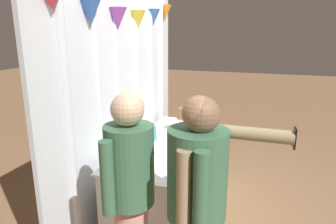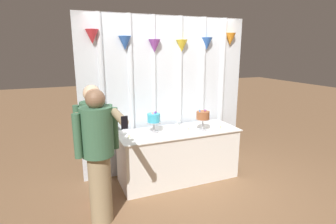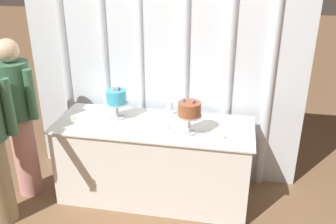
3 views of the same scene
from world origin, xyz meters
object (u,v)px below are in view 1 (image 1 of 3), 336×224
cake_display_nearleft (147,134)px  guest_man_dark_suit (196,212)px  cake_display_nearright (186,114)px  guest_man_pink_jacket (131,197)px  tealight_far_left (141,172)px  tealight_near_left (176,137)px  tealight_near_right (195,125)px  guest_girl_blue_dress (200,209)px  cake_table (167,175)px  wine_glass (151,127)px

cake_display_nearleft → guest_man_dark_suit: (-0.91, -0.70, -0.13)m
cake_display_nearright → guest_man_pink_jacket: (-1.61, -0.05, -0.14)m
tealight_far_left → guest_man_dark_suit: size_ratio=0.03×
tealight_far_left → cake_display_nearleft: bearing=15.5°
tealight_near_left → guest_man_dark_suit: size_ratio=0.02×
tealight_near_right → guest_girl_blue_dress: bearing=-165.7°
cake_display_nearleft → guest_man_pink_jacket: guest_man_pink_jacket is taller
cake_table → cake_display_nearright: cake_display_nearright is taller
cake_table → tealight_near_left: tealight_near_left is taller
tealight_near_right → guest_man_pink_jacket: (-1.91, -0.02, 0.07)m
cake_table → cake_display_nearleft: bearing=168.7°
cake_table → cake_display_nearleft: size_ratio=5.63×
cake_table → guest_girl_blue_dress: guest_girl_blue_dress is taller
guest_man_dark_suit → wine_glass: bearing=31.3°
tealight_far_left → guest_man_pink_jacket: bearing=-164.7°
cake_display_nearleft → guest_man_dark_suit: guest_man_dark_suit is taller
guest_man_pink_jacket → guest_man_dark_suit: guest_man_dark_suit is taller
cake_table → tealight_far_left: tealight_far_left is taller
tealight_near_left → guest_man_pink_jacket: guest_man_pink_jacket is taller
guest_man_pink_jacket → guest_man_dark_suit: size_ratio=0.99×
cake_display_nearleft → guest_man_pink_jacket: (-0.89, -0.24, -0.13)m
cake_display_nearright → tealight_near_right: cake_display_nearright is taller
cake_table → guest_girl_blue_dress: 1.51m
cake_table → tealight_far_left: 0.88m
cake_table → guest_man_dark_suit: 1.50m
wine_glass → tealight_far_left: wine_glass is taller
guest_girl_blue_dress → wine_glass: bearing=32.0°
cake_display_nearleft → wine_glass: 0.51m
tealight_far_left → guest_man_pink_jacket: size_ratio=0.03×
tealight_near_right → guest_man_pink_jacket: guest_man_pink_jacket is taller
tealight_far_left → tealight_near_left: (0.93, -0.02, 0.00)m
tealight_near_left → guest_man_pink_jacket: size_ratio=0.02×
tealight_near_left → guest_man_pink_jacket: 1.41m
guest_man_pink_jacket → guest_girl_blue_dress: bearing=-91.9°
tealight_near_left → guest_man_dark_suit: 1.54m
cake_table → guest_man_pink_jacket: bearing=-172.3°
cake_table → wine_glass: wine_glass is taller
cake_table → guest_girl_blue_dress: size_ratio=1.17×
guest_man_pink_jacket → tealight_far_left: bearing=15.3°
wine_glass → tealight_near_right: bearing=-34.7°
guest_man_dark_suit → guest_girl_blue_dress: guest_man_dark_suit is taller
tealight_far_left → guest_man_dark_suit: bearing=-130.8°
cake_table → tealight_near_left: bearing=-21.0°
tealight_near_left → guest_man_dark_suit: (-1.43, -0.57, 0.06)m
tealight_near_right → guest_girl_blue_dress: (-1.93, -0.49, 0.08)m
cake_display_nearright → cake_display_nearleft: bearing=165.0°
tealight_far_left → tealight_near_left: same height
cake_display_nearright → tealight_near_right: 0.37m
wine_glass → tealight_near_left: size_ratio=4.08×
cake_display_nearright → guest_man_dark_suit: bearing=-162.9°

